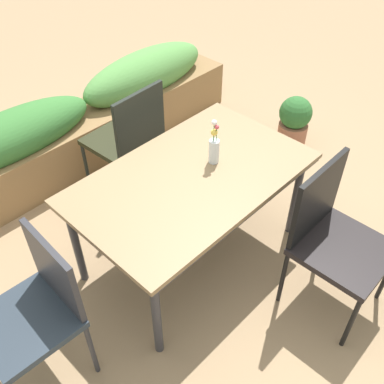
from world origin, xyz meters
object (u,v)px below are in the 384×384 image
(chair_end_left, at_px, (37,307))
(planter_box, at_px, (90,120))
(flower_vase, at_px, (214,148))
(dining_table, at_px, (192,183))
(potted_plant, at_px, (294,122))
(chair_far_side, at_px, (129,136))
(chair_near_right, at_px, (334,234))

(chair_end_left, bearing_deg, planter_box, -40.53)
(flower_vase, xyz_separation_m, planter_box, (0.05, 1.45, -0.48))
(chair_end_left, distance_m, planter_box, 2.00)
(dining_table, height_order, potted_plant, dining_table)
(chair_end_left, xyz_separation_m, chair_far_side, (1.28, 0.82, -0.01))
(chair_end_left, bearing_deg, potted_plant, -82.37)
(chair_far_side, distance_m, flower_vase, 0.87)
(chair_end_left, height_order, planter_box, chair_end_left)
(potted_plant, bearing_deg, chair_end_left, -174.81)
(dining_table, height_order, chair_near_right, chair_near_right)
(flower_vase, relative_size, potted_plant, 0.62)
(dining_table, distance_m, flower_vase, 0.25)
(dining_table, bearing_deg, potted_plant, 8.73)
(flower_vase, bearing_deg, chair_end_left, -179.98)
(dining_table, bearing_deg, planter_box, 80.61)
(planter_box, bearing_deg, chair_end_left, -132.96)
(chair_far_side, bearing_deg, chair_end_left, -150.83)
(dining_table, xyz_separation_m, flower_vase, (0.19, -0.00, 0.17))
(chair_end_left, height_order, flower_vase, flower_vase)
(flower_vase, bearing_deg, chair_near_right, -80.13)
(dining_table, height_order, chair_far_side, chair_far_side)
(chair_near_right, height_order, chair_far_side, chair_near_right)
(chair_near_right, bearing_deg, chair_far_side, -84.75)
(dining_table, relative_size, chair_near_right, 1.54)
(dining_table, xyz_separation_m, chair_far_side, (0.16, 0.81, -0.13))
(chair_far_side, xyz_separation_m, planter_box, (0.08, 0.64, -0.18))
(chair_near_right, relative_size, flower_vase, 3.15)
(chair_near_right, xyz_separation_m, potted_plant, (1.23, 1.05, -0.29))
(dining_table, distance_m, chair_near_right, 0.88)
(chair_end_left, bearing_deg, dining_table, -87.40)
(chair_near_right, bearing_deg, potted_plant, -140.15)
(flower_vase, bearing_deg, dining_table, 179.20)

